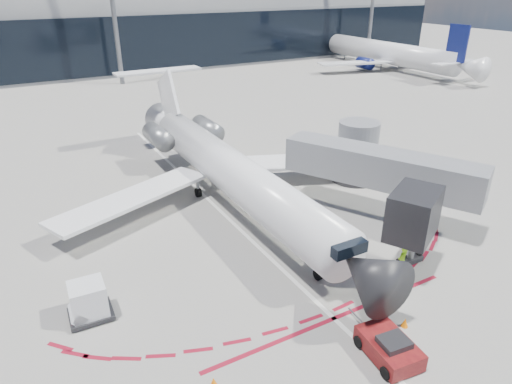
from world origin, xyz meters
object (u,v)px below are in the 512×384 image
ramp_worker (402,261)px  pushback_tug (389,347)px  regional_jet (226,167)px  uld_container (89,301)px

ramp_worker → pushback_tug: bearing=25.2°
regional_jet → uld_container: 14.32m
pushback_tug → uld_container: bearing=146.7°
pushback_tug → uld_container: (-10.72, 8.90, 0.43)m
ramp_worker → uld_container: bearing=-32.2°
ramp_worker → uld_container: 16.28m
uld_container → ramp_worker: bearing=-14.8°
pushback_tug → ramp_worker: size_ratio=2.38×
regional_jet → pushback_tug: bearing=-92.2°
regional_jet → uld_container: size_ratio=14.99×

